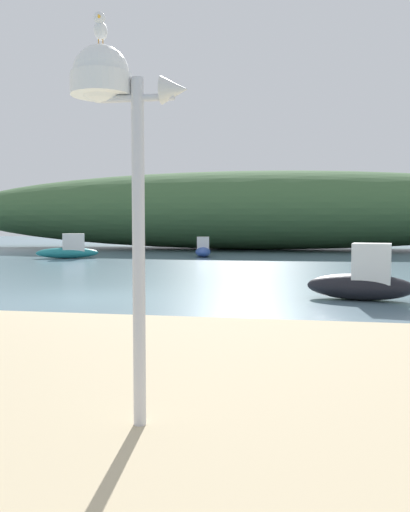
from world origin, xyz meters
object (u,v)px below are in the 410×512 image
at_px(motorboat_far_left, 363,280).
at_px(motorboat_off_point, 203,250).
at_px(seagull_on_radar, 100,28).
at_px(mast_structure, 112,108).
at_px(motorboat_outer_mooring, 69,250).

bearing_deg(motorboat_far_left, motorboat_off_point, 113.81).
bearing_deg(seagull_on_radar, mast_structure, 10.49).
distance_m(mast_structure, seagull_on_radar, 0.73).
height_order(seagull_on_radar, motorboat_off_point, seagull_on_radar).
distance_m(seagull_on_radar, motorboat_far_left, 11.50).
bearing_deg(motorboat_off_point, seagull_on_radar, -81.46).
height_order(mast_structure, motorboat_off_point, mast_structure).
bearing_deg(motorboat_off_point, motorboat_far_left, -66.19).
distance_m(seagull_on_radar, motorboat_outer_mooring, 27.74).
bearing_deg(seagull_on_radar, motorboat_off_point, 98.54).
relative_size(seagull_on_radar, motorboat_outer_mooring, 0.10).
height_order(seagull_on_radar, motorboat_outer_mooring, seagull_on_radar).
relative_size(mast_structure, motorboat_outer_mooring, 0.98).
bearing_deg(mast_structure, seagull_on_radar, -169.51).
xyz_separation_m(mast_structure, motorboat_off_point, (-4.27, 27.79, -2.76)).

